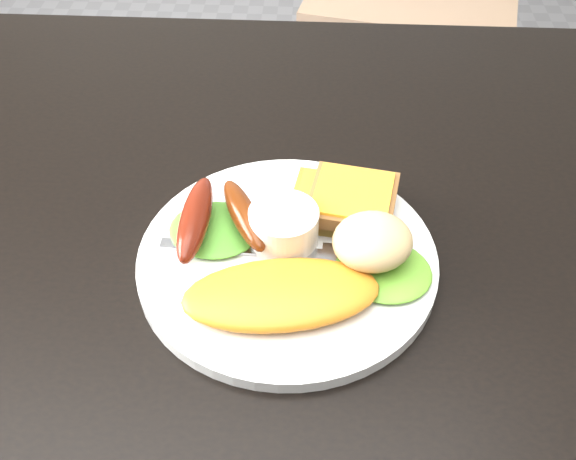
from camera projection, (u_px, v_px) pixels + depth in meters
The scene contains 12 objects.
dining_table at pixel (374, 250), 0.63m from camera, with size 1.20×0.80×0.04m, color black.
plate at pixel (287, 259), 0.59m from camera, with size 0.26×0.26×0.01m, color white.
lettuce_left at pixel (214, 229), 0.60m from camera, with size 0.08×0.07×0.01m, color #49872A.
lettuce_right at pixel (383, 270), 0.57m from camera, with size 0.08×0.07×0.01m, color #459A1D.
omelette at pixel (281, 294), 0.54m from camera, with size 0.16×0.08×0.02m, color orange.
sausage_a at pixel (195, 218), 0.59m from camera, with size 0.03×0.11×0.03m, color maroon.
sausage_b at pixel (244, 215), 0.59m from camera, with size 0.02×0.09×0.02m, color #601F0A.
ramekin at pixel (284, 227), 0.58m from camera, with size 0.06×0.06×0.04m, color white.
toast_a at pixel (333, 203), 0.62m from camera, with size 0.08×0.08×0.01m, color olive.
toast_b at pixel (353, 199), 0.61m from camera, with size 0.08×0.08×0.01m, color brown.
potato_salad at pixel (373, 241), 0.56m from camera, with size 0.07×0.06×0.04m, color #EEEFB1.
fork at pixel (241, 249), 0.59m from camera, with size 0.14×0.01×0.00m, color #ADAFB7.
Camera 1 is at (-0.06, -0.44, 1.19)m, focal length 42.00 mm.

